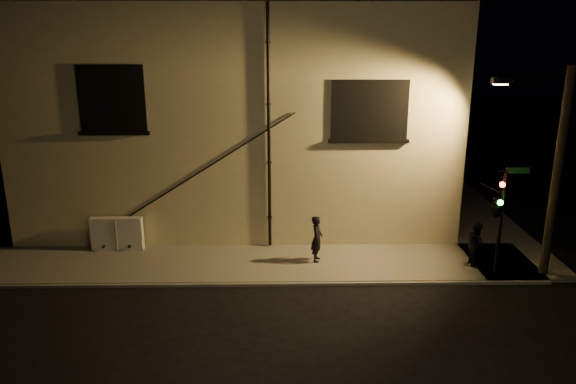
{
  "coord_description": "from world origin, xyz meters",
  "views": [
    {
      "loc": [
        -1.5,
        -15.83,
        7.79
      ],
      "look_at": [
        -1.17,
        1.8,
        2.48
      ],
      "focal_mm": 35.0,
      "sensor_mm": 36.0,
      "label": 1
    }
  ],
  "objects_px": {
    "utility_cabinet": "(117,234)",
    "pedestrian_a": "(317,239)",
    "streetlamp_pole": "(553,168)",
    "pedestrian_b": "(476,243)",
    "traffic_signal": "(497,205)"
  },
  "relations": [
    {
      "from": "pedestrian_b",
      "to": "streetlamp_pole",
      "type": "distance_m",
      "value": 3.35
    },
    {
      "from": "utility_cabinet",
      "to": "pedestrian_b",
      "type": "xyz_separation_m",
      "value": [
        12.17,
        -1.48,
        0.15
      ]
    },
    {
      "from": "pedestrian_a",
      "to": "traffic_signal",
      "type": "height_order",
      "value": "traffic_signal"
    },
    {
      "from": "traffic_signal",
      "to": "streetlamp_pole",
      "type": "height_order",
      "value": "streetlamp_pole"
    },
    {
      "from": "pedestrian_a",
      "to": "pedestrian_b",
      "type": "bearing_deg",
      "value": -83.66
    },
    {
      "from": "pedestrian_b",
      "to": "pedestrian_a",
      "type": "bearing_deg",
      "value": 86.27
    },
    {
      "from": "streetlamp_pole",
      "to": "pedestrian_b",
      "type": "bearing_deg",
      "value": 161.48
    },
    {
      "from": "pedestrian_a",
      "to": "utility_cabinet",
      "type": "bearing_deg",
      "value": 91.43
    },
    {
      "from": "utility_cabinet",
      "to": "pedestrian_a",
      "type": "distance_m",
      "value": 7.04
    },
    {
      "from": "pedestrian_b",
      "to": "streetlamp_pole",
      "type": "xyz_separation_m",
      "value": [
        1.87,
        -0.63,
        2.71
      ]
    },
    {
      "from": "pedestrian_b",
      "to": "traffic_signal",
      "type": "xyz_separation_m",
      "value": [
        0.18,
        -0.93,
        1.62
      ]
    },
    {
      "from": "pedestrian_a",
      "to": "traffic_signal",
      "type": "relative_size",
      "value": 0.45
    },
    {
      "from": "pedestrian_a",
      "to": "traffic_signal",
      "type": "xyz_separation_m",
      "value": [
        5.4,
        -1.3,
        1.58
      ]
    },
    {
      "from": "pedestrian_b",
      "to": "streetlamp_pole",
      "type": "height_order",
      "value": "streetlamp_pole"
    },
    {
      "from": "utility_cabinet",
      "to": "streetlamp_pole",
      "type": "distance_m",
      "value": 14.49
    }
  ]
}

